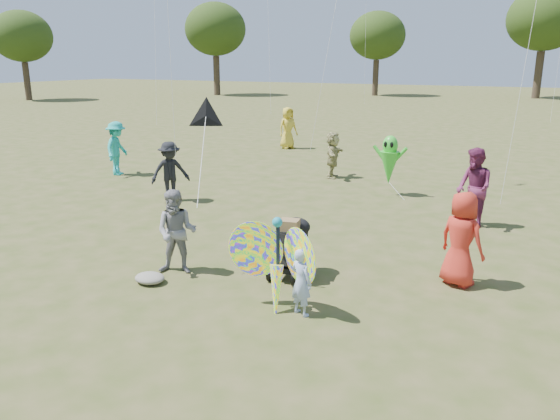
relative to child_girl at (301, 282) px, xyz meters
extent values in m
plane|color=#51592B|center=(-1.04, 0.23, -0.54)|extent=(160.00, 160.00, 0.00)
imported|color=#9CB1DE|center=(0.00, 0.00, 0.00)|extent=(0.46, 0.38, 1.08)
imported|color=gray|center=(-2.75, 0.55, 0.25)|extent=(0.93, 0.83, 1.57)
ellipsoid|color=gray|center=(-2.91, -0.08, -0.45)|extent=(0.56, 0.45, 0.18)
imported|color=red|center=(1.97, 2.31, 0.30)|extent=(0.97, 0.83, 1.67)
imported|color=black|center=(-6.20, 4.81, 0.29)|extent=(1.15, 1.22, 1.66)
imported|color=tan|center=(-3.31, 9.74, 0.23)|extent=(0.70, 1.48, 1.53)
imported|color=#692348|center=(1.66, 6.02, 0.39)|extent=(1.12, 1.15, 1.87)
imported|color=gold|center=(-7.37, 14.66, 0.37)|extent=(0.97, 1.06, 1.81)
imported|color=teal|center=(-10.03, 6.87, 0.37)|extent=(0.99, 1.32, 1.82)
cube|color=black|center=(-0.82, 1.31, 0.01)|extent=(0.62, 0.93, 0.71)
cube|color=black|center=(-0.82, 1.31, -0.32)|extent=(0.54, 0.75, 0.10)
ellipsoid|color=black|center=(-0.82, 1.56, 0.34)|extent=(0.51, 0.45, 0.33)
cylinder|color=black|center=(-1.06, 0.96, -0.39)|extent=(0.11, 0.30, 0.30)
cylinder|color=black|center=(-0.58, 0.96, -0.39)|extent=(0.11, 0.30, 0.30)
cylinder|color=black|center=(-0.82, 1.76, -0.43)|extent=(0.09, 0.23, 0.22)
cylinder|color=black|center=(-0.82, 0.83, 0.44)|extent=(0.44, 0.11, 0.03)
cube|color=olive|center=(-0.82, 1.26, 0.42)|extent=(0.39, 0.34, 0.26)
ellipsoid|color=red|center=(-0.82, 0.06, 0.38)|extent=(0.98, 0.71, 1.24)
ellipsoid|color=red|center=(-0.06, 0.06, 0.38)|extent=(0.98, 0.71, 1.24)
cylinder|color=black|center=(-0.44, 0.08, 0.33)|extent=(0.06, 0.06, 1.00)
cone|color=red|center=(-0.39, -0.09, -0.24)|extent=(0.36, 0.49, 0.93)
sphere|color=teal|center=(-0.44, 0.06, 0.88)|extent=(0.16, 0.16, 0.16)
cone|color=black|center=(-3.44, 2.62, 2.13)|extent=(0.89, 0.62, 0.81)
cylinder|color=silver|center=(-2.89, 1.64, 1.43)|extent=(1.11, 1.99, 1.41)
cone|color=green|center=(-0.97, 8.20, 0.26)|extent=(0.56, 0.56, 0.95)
ellipsoid|color=green|center=(-0.97, 8.20, 0.91)|extent=(0.44, 0.39, 0.57)
ellipsoid|color=black|center=(-1.06, 8.02, 0.96)|extent=(0.10, 0.05, 0.17)
ellipsoid|color=black|center=(-0.88, 8.02, 0.96)|extent=(0.10, 0.05, 0.17)
cylinder|color=green|center=(-1.27, 8.20, 0.66)|extent=(0.43, 0.10, 0.49)
cylinder|color=green|center=(-0.67, 8.20, 0.66)|extent=(0.43, 0.10, 0.49)
cylinder|color=silver|center=(-0.67, 8.00, -0.34)|extent=(0.61, 0.41, 0.41)
cylinder|color=#3A2D21|center=(-31.04, 45.23, 1.56)|extent=(0.70, 0.70, 4.20)
ellipsoid|color=#2B4214|center=(-31.04, 45.23, 6.46)|extent=(6.60, 6.60, 5.61)
cylinder|color=#3A2D21|center=(-15.04, 52.23, 1.35)|extent=(0.63, 0.63, 3.78)
ellipsoid|color=#2B4214|center=(-15.04, 52.23, 5.76)|extent=(5.94, 5.94, 5.05)
cylinder|color=#3A2D21|center=(0.96, 55.23, 1.77)|extent=(0.77, 0.77, 4.62)
ellipsoid|color=#2B4214|center=(0.96, 55.23, 7.16)|extent=(7.26, 7.26, 6.17)
cylinder|color=#3A2D21|center=(-43.04, 30.23, 1.24)|extent=(0.59, 0.59, 3.57)
ellipsoid|color=#2B4214|center=(-43.04, 30.23, 5.41)|extent=(5.61, 5.61, 4.77)
camera|label=1|loc=(3.19, -7.05, 3.28)|focal=35.00mm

